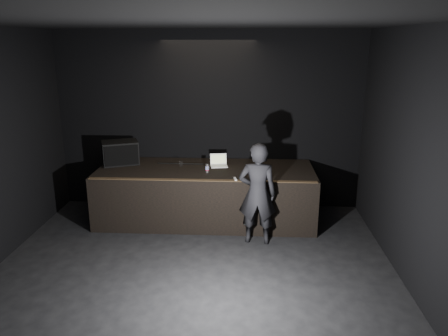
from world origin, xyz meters
TOP-DOWN VIEW (x-y plane):
  - ground at (0.00, 0.00)m, footprint 7.00×7.00m
  - room_walls at (0.00, 0.00)m, footprint 6.10×7.10m
  - stage_riser at (0.00, 2.73)m, footprint 4.00×1.50m
  - riser_lip at (0.00, 2.02)m, footprint 3.92×0.10m
  - stage_monitor at (-1.67, 2.97)m, footprint 0.79×0.69m
  - cable at (-0.49, 3.01)m, footprint 0.94×0.04m
  - laptop at (0.23, 2.94)m, footprint 0.35×0.33m
  - beer_can at (0.05, 2.49)m, footprint 0.07×0.07m
  - plastic_cup at (-0.48, 2.85)m, footprint 0.08×0.08m
  - wii_remote at (0.57, 2.08)m, footprint 0.07×0.16m
  - person at (0.95, 1.78)m, footprint 0.66×0.45m

SIDE VIEW (x-z plane):
  - ground at x=0.00m, z-range 0.00..0.00m
  - stage_riser at x=0.00m, z-range 0.00..1.00m
  - person at x=0.95m, z-range 0.00..1.72m
  - riser_lip at x=0.00m, z-range 1.00..1.01m
  - cable at x=-0.49m, z-range 1.00..1.02m
  - wii_remote at x=0.57m, z-range 1.00..1.03m
  - plastic_cup at x=-0.48m, z-range 1.00..1.10m
  - laptop at x=0.23m, z-range 0.95..1.16m
  - beer_can at x=0.05m, z-range 1.00..1.16m
  - stage_monitor at x=-1.67m, z-range 1.00..1.44m
  - room_walls at x=0.00m, z-range 0.26..3.78m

